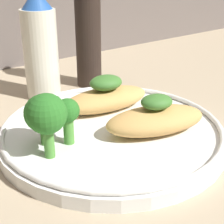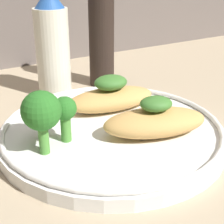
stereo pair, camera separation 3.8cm
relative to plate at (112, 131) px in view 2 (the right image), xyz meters
The scene contains 7 objects.
ground_plane 1.49cm from the plate, ahead, with size 180.00×180.00×1.00cm, color tan.
plate is the anchor object (origin of this frame).
grilled_meat_front 5.28cm from the plate, 47.52° to the right, with size 12.54×8.38×4.38cm.
grilled_meat_middle 5.83cm from the plate, 60.88° to the left, with size 12.10×6.38×4.45cm.
broccoli_bunch 8.87cm from the plate, behind, with size 6.07×6.37×6.54cm.
sauce_bottle 18.11cm from the plate, 90.47° to the left, with size 4.95×4.95×15.49cm.
pepper_grinder 20.31cm from the plate, 64.20° to the left, with size 3.96×3.96×18.68cm.
Camera 2 is at (-17.84, -29.90, 19.26)cm, focal length 55.00 mm.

